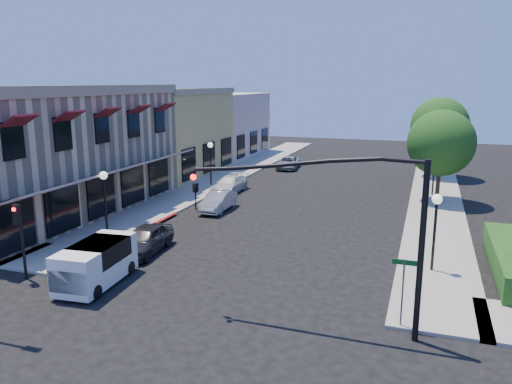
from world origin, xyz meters
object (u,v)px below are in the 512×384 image
(street_tree_a, at_px, (441,143))
(secondary_signal, at_px, (19,228))
(parked_car_d, at_px, (288,163))
(lamppost_right_far, at_px, (435,160))
(signal_mast_arm, at_px, (354,215))
(lamppost_left_far, at_px, (210,153))
(lamppost_left_near, at_px, (104,187))
(parked_car_b, at_px, (218,201))
(street_name_sign, at_px, (403,282))
(street_tree_b, at_px, (440,126))
(white_van, at_px, (95,262))
(parked_car_a, at_px, (145,239))
(lamppost_right_near, at_px, (436,213))
(parked_car_c, at_px, (230,184))

(street_tree_a, distance_m, secondary_signal, 26.64)
(parked_car_d, bearing_deg, secondary_signal, -101.34)
(street_tree_a, relative_size, lamppost_right_far, 1.82)
(signal_mast_arm, bearing_deg, lamppost_left_far, 125.00)
(lamppost_left_near, distance_m, parked_car_b, 8.11)
(lamppost_left_near, height_order, lamppost_right_far, same)
(street_tree_a, height_order, parked_car_d, street_tree_a)
(street_name_sign, height_order, lamppost_left_near, lamppost_left_near)
(street_tree_a, xyz_separation_m, secondary_signal, (-16.80, -20.59, -1.88))
(secondary_signal, bearing_deg, street_tree_a, 50.79)
(street_tree_b, xyz_separation_m, white_van, (-13.52, -30.04, -3.53))
(street_tree_b, bearing_deg, street_name_sign, -92.50)
(lamppost_left_far, xyz_separation_m, parked_car_a, (3.59, -15.87, -2.05))
(lamppost_left_far, xyz_separation_m, lamppost_right_near, (17.00, -14.00, 0.00))
(lamppost_left_far, bearing_deg, parked_car_c, -35.39)
(street_tree_b, relative_size, parked_car_d, 1.69)
(parked_car_c, height_order, parked_car_d, parked_car_c)
(lamppost_left_near, relative_size, parked_car_a, 0.89)
(parked_car_c, bearing_deg, street_name_sign, -51.26)
(parked_car_c, bearing_deg, parked_car_a, -83.11)
(parked_car_a, relative_size, parked_car_b, 1.04)
(street_tree_a, xyz_separation_m, parked_car_d, (-13.60, 10.00, -3.62))
(lamppost_left_far, distance_m, parked_car_d, 10.88)
(street_tree_a, bearing_deg, lamppost_right_far, 98.53)
(signal_mast_arm, height_order, secondary_signal, signal_mast_arm)
(parked_car_c, bearing_deg, lamppost_left_near, -98.82)
(secondary_signal, distance_m, lamppost_right_far, 27.98)
(white_van, xyz_separation_m, parked_car_c, (-1.48, 18.41, -0.40))
(lamppost_left_far, xyz_separation_m, parked_car_c, (2.30, -1.63, -2.12))
(parked_car_c, bearing_deg, parked_car_d, 84.85)
(street_tree_a, relative_size, parked_car_b, 1.69)
(street_tree_a, distance_m, street_tree_b, 10.01)
(street_tree_a, distance_m, lamppost_left_near, 22.30)
(secondary_signal, relative_size, lamppost_right_near, 0.93)
(secondary_signal, distance_m, lamppost_left_far, 20.60)
(street_tree_b, relative_size, lamppost_right_far, 1.97)
(street_tree_b, relative_size, lamppost_right_near, 1.97)
(lamppost_left_far, height_order, parked_car_d, lamppost_left_far)
(parked_car_a, bearing_deg, parked_car_c, 90.46)
(street_name_sign, relative_size, parked_car_b, 0.65)
(street_name_sign, bearing_deg, street_tree_b, 87.50)
(street_tree_a, height_order, lamppost_right_far, street_tree_a)
(lamppost_right_near, distance_m, parked_car_a, 13.70)
(lamppost_left_far, bearing_deg, street_name_sign, -51.06)
(lamppost_right_near, relative_size, parked_car_d, 0.86)
(secondary_signal, relative_size, parked_car_d, 0.80)
(secondary_signal, xyz_separation_m, lamppost_left_near, (-0.50, 6.59, 0.42))
(lamppost_left_near, bearing_deg, signal_mast_arm, -24.37)
(secondary_signal, height_order, parked_car_b, secondary_signal)
(street_tree_a, xyz_separation_m, parked_car_b, (-13.60, -7.10, -3.56))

